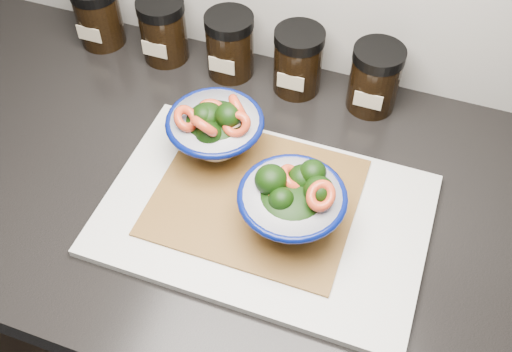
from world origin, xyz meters
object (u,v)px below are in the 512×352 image
(cutting_board, at_px, (265,214))
(bowl_left, at_px, (215,129))
(bowl_right, at_px, (292,202))
(spice_jar_b, at_px, (163,30))
(spice_jar_d, at_px, (298,61))
(spice_jar_e, at_px, (375,78))
(spice_jar_a, at_px, (98,15))
(spice_jar_c, at_px, (230,45))

(cutting_board, height_order, bowl_left, bowl_left)
(bowl_right, distance_m, spice_jar_b, 0.43)
(cutting_board, height_order, spice_jar_d, spice_jar_d)
(spice_jar_b, bearing_deg, spice_jar_e, 0.00)
(spice_jar_a, bearing_deg, cutting_board, -33.98)
(bowl_left, bearing_deg, spice_jar_c, 105.35)
(spice_jar_b, bearing_deg, spice_jar_d, 0.00)
(cutting_board, distance_m, bowl_right, 0.07)
(spice_jar_c, bearing_deg, spice_jar_e, 0.00)
(bowl_right, bearing_deg, spice_jar_a, 147.74)
(spice_jar_d, bearing_deg, spice_jar_e, 0.00)
(bowl_left, distance_m, spice_jar_e, 0.27)
(bowl_right, bearing_deg, cutting_board, 168.64)
(bowl_left, height_order, spice_jar_d, bowl_left)
(cutting_board, height_order, bowl_right, bowl_right)
(spice_jar_e, bearing_deg, bowl_right, -99.53)
(bowl_right, relative_size, spice_jar_c, 1.28)
(bowl_left, distance_m, spice_jar_d, 0.21)
(cutting_board, bearing_deg, spice_jar_a, 146.02)
(bowl_left, xyz_separation_m, bowl_right, (0.15, -0.09, 0.00))
(bowl_left, height_order, spice_jar_a, bowl_left)
(cutting_board, bearing_deg, spice_jar_c, 119.95)
(spice_jar_a, xyz_separation_m, spice_jar_e, (0.50, 0.00, 0.00))
(bowl_left, relative_size, spice_jar_b, 1.27)
(spice_jar_b, bearing_deg, spice_jar_c, 0.00)
(spice_jar_d, bearing_deg, bowl_left, -108.78)
(spice_jar_c, xyz_separation_m, spice_jar_e, (0.25, 0.00, 0.00))
(bowl_right, distance_m, spice_jar_d, 0.29)
(cutting_board, xyz_separation_m, spice_jar_d, (-0.04, 0.28, 0.05))
(spice_jar_a, xyz_separation_m, spice_jar_c, (0.25, 0.00, 0.00))
(bowl_left, relative_size, spice_jar_d, 1.27)
(bowl_right, distance_m, spice_jar_c, 0.35)
(cutting_board, xyz_separation_m, spice_jar_e, (0.09, 0.28, 0.05))
(spice_jar_b, distance_m, spice_jar_c, 0.12)
(spice_jar_a, bearing_deg, spice_jar_e, 0.00)
(bowl_right, height_order, spice_jar_a, bowl_right)
(cutting_board, height_order, spice_jar_b, spice_jar_b)
(spice_jar_b, height_order, spice_jar_d, same)
(bowl_left, relative_size, spice_jar_e, 1.27)
(bowl_left, bearing_deg, bowl_right, -31.36)
(cutting_board, bearing_deg, bowl_right, -11.36)
(bowl_left, distance_m, spice_jar_c, 0.20)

